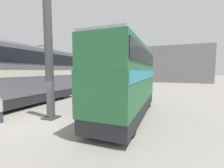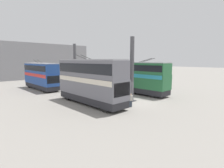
# 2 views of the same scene
# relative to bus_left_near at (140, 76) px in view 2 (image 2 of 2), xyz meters

# --- Properties ---
(ground_plane) EXTENTS (240.00, 240.00, 0.00)m
(ground_plane) POSITION_rel_bus_left_near_xyz_m (-3.62, 4.73, -2.84)
(ground_plane) COLOR gray
(depot_back_wall) EXTENTS (0.50, 36.00, 9.97)m
(depot_back_wall) POSITION_rel_bus_left_near_xyz_m (33.20, 4.73, 2.15)
(depot_back_wall) COLOR gray
(depot_back_wall) RESTS_ON ground_plane
(support_column_near) EXTENTS (0.95, 0.95, 8.18)m
(support_column_near) POSITION_rel_bus_left_near_xyz_m (-2.32, 4.73, 1.13)
(support_column_near) COLOR #4C4C51
(support_column_near) RESTS_ON ground_plane
(support_column_far) EXTENTS (0.95, 0.95, 8.18)m
(support_column_far) POSITION_rel_bus_left_near_xyz_m (11.16, 4.73, 1.13)
(support_column_far) COLOR #4C4C51
(support_column_far) RESTS_ON ground_plane
(bus_left_near) EXTENTS (9.44, 2.54, 5.59)m
(bus_left_near) POSITION_rel_bus_left_near_xyz_m (0.00, 0.00, 0.00)
(bus_left_near) COLOR black
(bus_left_near) RESTS_ON ground_plane
(bus_right_near) EXTENTS (10.60, 2.54, 6.00)m
(bus_right_near) POSITION_rel_bus_left_near_xyz_m (0.20, 9.46, 0.23)
(bus_right_near) COLOR black
(bus_right_near) RESTS_ON ground_plane
(bus_right_mid) EXTENTS (10.25, 2.54, 5.37)m
(bus_right_mid) POSITION_rel_bus_left_near_xyz_m (15.05, 9.46, -0.14)
(bus_right_mid) COLOR black
(bus_right_mid) RESTS_ON ground_plane
(person_aisle_midway) EXTENTS (0.29, 0.45, 1.58)m
(person_aisle_midway) POSITION_rel_bus_left_near_xyz_m (6.40, 4.36, -2.01)
(person_aisle_midway) COLOR #2D2D33
(person_aisle_midway) RESTS_ON ground_plane
(person_by_left_row) EXTENTS (0.48, 0.38, 1.67)m
(person_by_left_row) POSITION_rel_bus_left_near_xyz_m (1.19, 2.52, -1.95)
(person_by_left_row) COLOR #473D33
(person_by_left_row) RESTS_ON ground_plane
(person_by_right_row) EXTENTS (0.46, 0.47, 1.54)m
(person_by_right_row) POSITION_rel_bus_left_near_xyz_m (-4.11, 7.00, -2.03)
(person_by_right_row) COLOR #384251
(person_by_right_row) RESTS_ON ground_plane
(oil_drum) EXTENTS (0.66, 0.66, 0.88)m
(oil_drum) POSITION_rel_bus_left_near_xyz_m (13.68, 6.84, -2.40)
(oil_drum) COLOR #933828
(oil_drum) RESTS_ON ground_plane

